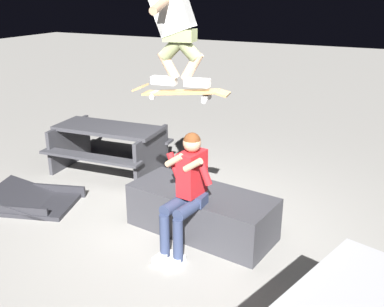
{
  "coord_description": "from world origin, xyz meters",
  "views": [
    {
      "loc": [
        -2.26,
        4.37,
        2.81
      ],
      "look_at": [
        -0.3,
        0.32,
        1.14
      ],
      "focal_mm": 41.55,
      "sensor_mm": 36.0,
      "label": 1
    }
  ],
  "objects_px": {
    "kicker_ramp": "(33,202)",
    "skater_airborne": "(174,23)",
    "person_sitting_on_ledge": "(186,188)",
    "skateboard": "(181,92)",
    "picnic_table_back": "(109,141)",
    "ledge_box_main": "(201,212)"
  },
  "relations": [
    {
      "from": "skater_airborne",
      "to": "kicker_ramp",
      "type": "relative_size",
      "value": 0.87
    },
    {
      "from": "person_sitting_on_ledge",
      "to": "skateboard",
      "type": "bearing_deg",
      "value": -33.75
    },
    {
      "from": "skateboard",
      "to": "picnic_table_back",
      "type": "distance_m",
      "value": 2.9
    },
    {
      "from": "kicker_ramp",
      "to": "skater_airborne",
      "type": "bearing_deg",
      "value": -180.0
    },
    {
      "from": "skater_airborne",
      "to": "picnic_table_back",
      "type": "distance_m",
      "value": 3.24
    },
    {
      "from": "person_sitting_on_ledge",
      "to": "kicker_ramp",
      "type": "bearing_deg",
      "value": -1.29
    },
    {
      "from": "ledge_box_main",
      "to": "kicker_ramp",
      "type": "distance_m",
      "value": 2.42
    },
    {
      "from": "ledge_box_main",
      "to": "skater_airborne",
      "type": "distance_m",
      "value": 2.27
    },
    {
      "from": "skateboard",
      "to": "ledge_box_main",
      "type": "bearing_deg",
      "value": -102.13
    },
    {
      "from": "person_sitting_on_ledge",
      "to": "skateboard",
      "type": "relative_size",
      "value": 1.32
    },
    {
      "from": "skateboard",
      "to": "picnic_table_back",
      "type": "xyz_separation_m",
      "value": [
        2.1,
        -1.52,
        -1.31
      ]
    },
    {
      "from": "person_sitting_on_ledge",
      "to": "kicker_ramp",
      "type": "xyz_separation_m",
      "value": [
        2.39,
        -0.05,
        -0.72
      ]
    },
    {
      "from": "kicker_ramp",
      "to": "picnic_table_back",
      "type": "distance_m",
      "value": 1.6
    },
    {
      "from": "picnic_table_back",
      "to": "ledge_box_main",
      "type": "bearing_deg",
      "value": 152.24
    },
    {
      "from": "kicker_ramp",
      "to": "picnic_table_back",
      "type": "height_order",
      "value": "picnic_table_back"
    },
    {
      "from": "person_sitting_on_ledge",
      "to": "kicker_ramp",
      "type": "relative_size",
      "value": 1.07
    },
    {
      "from": "person_sitting_on_ledge",
      "to": "picnic_table_back",
      "type": "xyz_separation_m",
      "value": [
        2.19,
        -1.58,
        -0.28
      ]
    },
    {
      "from": "person_sitting_on_ledge",
      "to": "picnic_table_back",
      "type": "height_order",
      "value": "person_sitting_on_ledge"
    },
    {
      "from": "picnic_table_back",
      "to": "person_sitting_on_ledge",
      "type": "bearing_deg",
      "value": 144.21
    },
    {
      "from": "kicker_ramp",
      "to": "ledge_box_main",
      "type": "bearing_deg",
      "value": -170.94
    },
    {
      "from": "ledge_box_main",
      "to": "person_sitting_on_ledge",
      "type": "distance_m",
      "value": 0.67
    },
    {
      "from": "person_sitting_on_ledge",
      "to": "kicker_ramp",
      "type": "height_order",
      "value": "person_sitting_on_ledge"
    }
  ]
}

